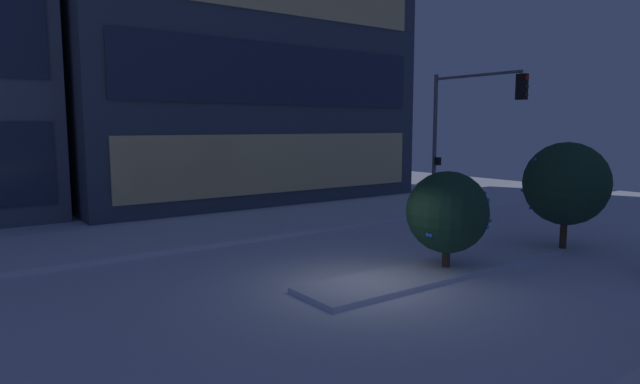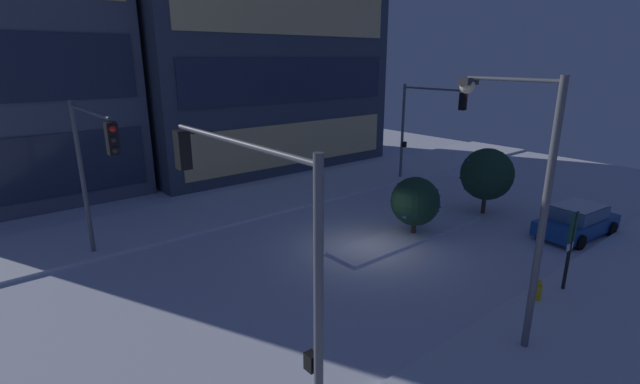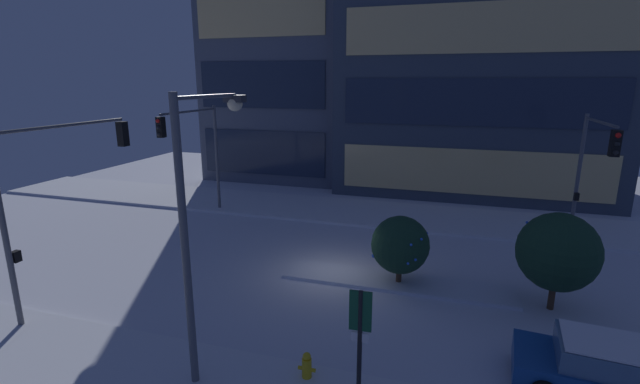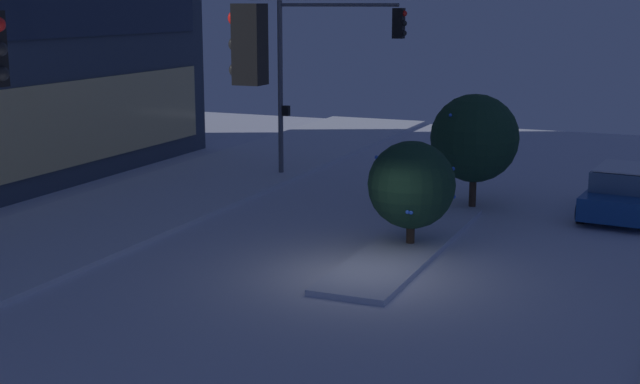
# 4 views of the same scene
# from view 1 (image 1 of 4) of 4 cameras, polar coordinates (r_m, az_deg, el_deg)

# --- Properties ---
(ground) EXTENTS (52.00, 52.00, 0.00)m
(ground) POSITION_cam_1_polar(r_m,az_deg,el_deg) (13.57, 4.98, -10.07)
(ground) COLOR silver
(curb_strip_far) EXTENTS (52.00, 5.20, 0.14)m
(curb_strip_far) POSITION_cam_1_polar(r_m,az_deg,el_deg) (20.83, -11.14, -3.93)
(curb_strip_far) COLOR silver
(curb_strip_far) RESTS_ON ground
(median_strip) EXTENTS (9.00, 1.80, 0.14)m
(median_strip) POSITION_cam_1_polar(r_m,az_deg,el_deg) (15.23, 13.01, -8.04)
(median_strip) COLOR silver
(median_strip) RESTS_ON ground
(traffic_light_corner_far_right) EXTENTS (0.32, 4.77, 6.32)m
(traffic_light_corner_far_right) POSITION_cam_1_polar(r_m,az_deg,el_deg) (23.99, 15.45, 7.64)
(traffic_light_corner_far_right) COLOR #565960
(traffic_light_corner_far_right) RESTS_ON ground
(decorated_tree_median) EXTENTS (2.71, 2.71, 3.49)m
(decorated_tree_median) POSITION_cam_1_polar(r_m,az_deg,el_deg) (19.06, 24.87, 0.81)
(decorated_tree_median) COLOR #473323
(decorated_tree_median) RESTS_ON ground
(decorated_tree_left_of_median) EXTENTS (2.24, 2.24, 2.79)m
(decorated_tree_left_of_median) POSITION_cam_1_polar(r_m,az_deg,el_deg) (14.92, 13.48, -2.11)
(decorated_tree_left_of_median) COLOR #473323
(decorated_tree_left_of_median) RESTS_ON ground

